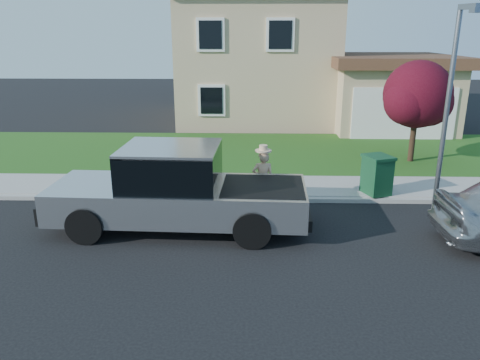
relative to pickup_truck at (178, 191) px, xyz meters
The scene contains 10 objects.
ground 2.49m from the pickup_truck, 23.75° to the right, with size 80.00×80.00×0.00m, color black.
curb 3.79m from the pickup_truck, 32.64° to the left, with size 40.00×0.20×0.12m, color gray.
sidewalk 4.46m from the pickup_truck, 44.89° to the left, with size 40.00×2.00×0.15m, color gray.
lawn 8.24m from the pickup_truck, 67.81° to the left, with size 40.00×7.00×0.10m, color #254D16.
house 15.98m from the pickup_truck, 77.58° to the left, with size 14.00×11.30×6.85m.
pickup_truck is the anchor object (origin of this frame).
woman 2.56m from the pickup_truck, 33.13° to the left, with size 0.62×0.44×1.83m.
ornamental_tree 10.14m from the pickup_truck, 38.68° to the left, with size 2.69×2.43×3.70m.
trash_bin 6.00m from the pickup_truck, 23.11° to the left, with size 0.94×1.00×1.15m.
street_lamp 7.17m from the pickup_truck, ahead, with size 0.38×0.70×5.36m.
Camera 1 is at (-0.27, -9.95, 4.73)m, focal length 35.00 mm.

